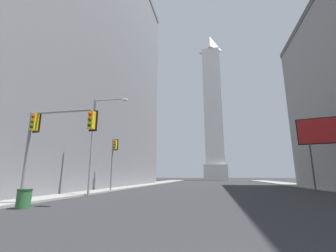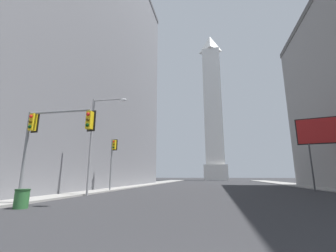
{
  "view_description": "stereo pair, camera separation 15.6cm",
  "coord_description": "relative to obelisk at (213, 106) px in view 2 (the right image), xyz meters",
  "views": [
    {
      "loc": [
        -0.66,
        -2.52,
        1.72
      ],
      "look_at": [
        -15.04,
        69.03,
        17.94
      ],
      "focal_mm": 24.0,
      "sensor_mm": 36.0,
      "label": 1
    },
    {
      "loc": [
        -0.5,
        -2.49,
        1.72
      ],
      "look_at": [
        -15.04,
        69.03,
        17.94
      ],
      "focal_mm": 24.0,
      "sensor_mm": 36.0,
      "label": 2
    }
  ],
  "objects": [
    {
      "name": "trash_bin",
      "position": [
        -10.81,
        -79.87,
        -29.25
      ],
      "size": [
        0.76,
        0.76,
        1.02
      ],
      "color": "#2D6633",
      "rests_on": "ground_plane"
    },
    {
      "name": "sidewalk_left",
      "position": [
        -14.42,
        -56.48,
        -29.69
      ],
      "size": [
        5.0,
        105.9,
        0.15
      ],
      "primitive_type": "cube",
      "color": "gray",
      "rests_on": "ground_plane"
    },
    {
      "name": "street_lamp",
      "position": [
        -11.12,
        -71.93,
        -24.27
      ],
      "size": [
        3.48,
        0.36,
        8.95
      ],
      "color": "gray",
      "rests_on": "ground_plane"
    },
    {
      "name": "sidewalk_right",
      "position": [
        14.42,
        -56.48,
        -29.69
      ],
      "size": [
        5.0,
        105.9,
        0.15
      ],
      "primitive_type": "cube",
      "color": "gray",
      "rests_on": "ground_plane"
    },
    {
      "name": "billboard_sign",
      "position": [
        12.91,
        -62.29,
        -23.08
      ],
      "size": [
        7.07,
        1.78,
        8.44
      ],
      "color": "#3F3F42",
      "rests_on": "ground_plane"
    },
    {
      "name": "obelisk",
      "position": [
        0.0,
        0.0,
        0.0
      ],
      "size": [
        8.88,
        8.88,
        62.36
      ],
      "color": "silver",
      "rests_on": "ground_plane"
    },
    {
      "name": "building_left",
      "position": [
        -26.92,
        -61.61,
        -7.51
      ],
      "size": [
        25.43,
        49.39,
        44.49
      ],
      "color": "slate",
      "rests_on": "ground_plane"
    },
    {
      "name": "traffic_light_near_left",
      "position": [
        -10.68,
        -78.6,
        -25.33
      ],
      "size": [
        4.85,
        0.52,
        5.82
      ],
      "color": "slate",
      "rests_on": "ground_plane"
    },
    {
      "name": "traffic_light_mid_left",
      "position": [
        -12.19,
        -66.05,
        -25.79
      ],
      "size": [
        0.79,
        0.52,
        6.03
      ],
      "color": "slate",
      "rests_on": "ground_plane"
    }
  ]
}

